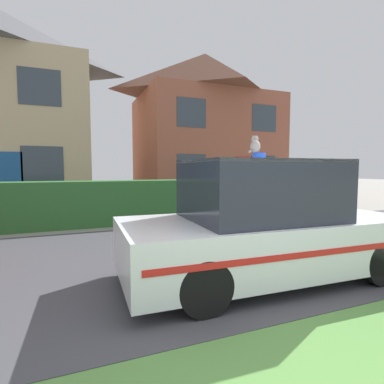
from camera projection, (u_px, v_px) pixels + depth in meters
road_strip at (168, 256)px, 5.12m from camera, size 28.00×5.13×0.01m
garden_hedge at (164, 200)px, 8.62m from camera, size 11.18×0.85×1.18m
police_car at (264, 225)px, 4.06m from camera, size 3.98×1.79×1.70m
cat at (255, 145)px, 3.93m from camera, size 0.25×0.23×0.24m
house_right at (205, 124)px, 16.67m from camera, size 7.40×5.88×7.80m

